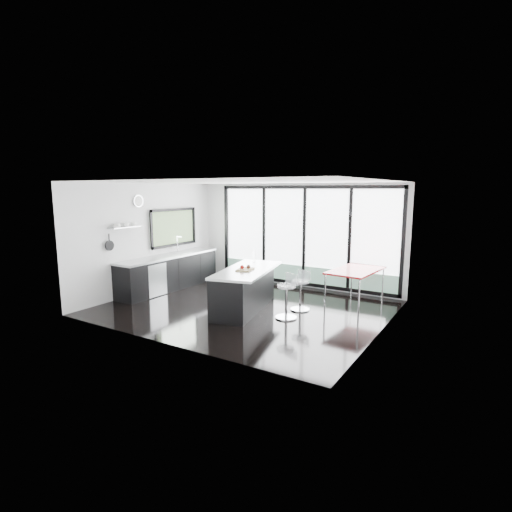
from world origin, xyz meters
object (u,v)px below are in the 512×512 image
Objects in this scene: island at (244,289)px; red_table at (355,287)px; bar_stool_near at (286,302)px; bar_stool_far at (300,295)px.

red_table is (1.98, 1.63, -0.05)m from island.
island reaches higher than bar_stool_near.
red_table is at bearing 80.55° from bar_stool_near.
island is 1.56× the size of red_table.
bar_stool_near is 0.46× the size of red_table.
bar_stool_near is at bearing -3.53° from island.
bar_stool_far is 0.43× the size of red_table.
bar_stool_far is at bearing 108.25° from bar_stool_near.
red_table is at bearing 39.57° from island.
island is 3.60× the size of bar_stool_far.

